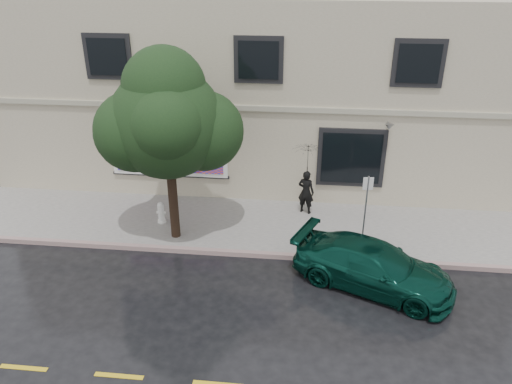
# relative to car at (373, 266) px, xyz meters

# --- Properties ---
(ground) EXTENTS (90.00, 90.00, 0.00)m
(ground) POSITION_rel_car_xyz_m (-3.62, -0.41, -0.64)
(ground) COLOR black
(ground) RESTS_ON ground
(sidewalk) EXTENTS (20.00, 3.50, 0.15)m
(sidewalk) POSITION_rel_car_xyz_m (-3.62, 2.84, -0.56)
(sidewalk) COLOR #9C9893
(sidewalk) RESTS_ON ground
(curb) EXTENTS (20.00, 0.18, 0.16)m
(curb) POSITION_rel_car_xyz_m (-3.62, 1.09, -0.56)
(curb) COLOR gray
(curb) RESTS_ON ground
(road_marking) EXTENTS (19.00, 0.12, 0.01)m
(road_marking) POSITION_rel_car_xyz_m (-3.62, -3.91, -0.63)
(road_marking) COLOR gold
(road_marking) RESTS_ON ground
(building) EXTENTS (20.00, 8.12, 7.00)m
(building) POSITION_rel_car_xyz_m (-3.62, 8.58, 2.86)
(building) COLOR #BEB199
(building) RESTS_ON ground
(billboard) EXTENTS (4.30, 0.16, 2.20)m
(billboard) POSITION_rel_car_xyz_m (-6.82, 4.51, 1.42)
(billboard) COLOR white
(billboard) RESTS_ON ground
(car) EXTENTS (4.78, 3.52, 1.27)m
(car) POSITION_rel_car_xyz_m (0.00, 0.00, 0.00)
(car) COLOR #083228
(car) RESTS_ON ground
(pedestrian) EXTENTS (0.66, 0.55, 1.56)m
(pedestrian) POSITION_rel_car_xyz_m (-1.90, 3.81, 0.29)
(pedestrian) COLOR black
(pedestrian) RESTS_ON sidewalk
(umbrella) EXTENTS (1.32, 1.32, 0.81)m
(umbrella) POSITION_rel_car_xyz_m (-1.90, 3.81, 1.48)
(umbrella) COLOR black
(umbrella) RESTS_ON pedestrian
(street_tree) EXTENTS (3.28, 3.28, 5.41)m
(street_tree) POSITION_rel_car_xyz_m (-5.98, 1.79, 3.27)
(street_tree) COLOR black
(street_tree) RESTS_ON sidewalk
(fire_hydrant) EXTENTS (0.31, 0.29, 0.75)m
(fire_hydrant) POSITION_rel_car_xyz_m (-6.67, 2.59, -0.12)
(fire_hydrant) COLOR silver
(fire_hydrant) RESTS_ON sidewalk
(sign_pole) EXTENTS (0.30, 0.06, 2.43)m
(sign_pole) POSITION_rel_car_xyz_m (-0.15, 1.65, 0.98)
(sign_pole) COLOR gray
(sign_pole) RESTS_ON sidewalk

